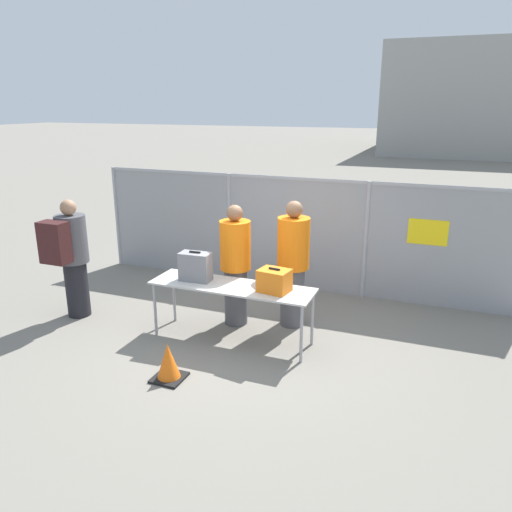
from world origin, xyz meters
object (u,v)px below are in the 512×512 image
suitcase_grey (195,267)px  security_worker_far (293,263)px  utility_trailer (457,246)px  suitcase_orange (274,281)px  traveler_hooded (70,255)px  security_worker_near (235,264)px  inspection_table (232,290)px  traffic_cone (168,363)px

suitcase_grey → security_worker_far: bearing=34.2°
suitcase_grey → utility_trailer: suitcase_grey is taller
suitcase_orange → suitcase_grey: bearing=179.8°
traveler_hooded → security_worker_far: size_ratio=0.97×
suitcase_orange → security_worker_near: size_ratio=0.24×
traveler_hooded → utility_trailer: size_ratio=0.43×
suitcase_orange → security_worker_far: size_ratio=0.23×
traveler_hooded → utility_trailer: bearing=31.1°
inspection_table → security_worker_far: bearing=52.1°
suitcase_orange → traveler_hooded: bearing=-177.2°
inspection_table → traffic_cone: (-0.28, -1.21, -0.53)m
traveler_hooded → utility_trailer: 7.28m
suitcase_orange → security_worker_near: bearing=145.7°
suitcase_orange → traffic_cone: 1.67m
utility_trailer → suitcase_orange: bearing=-115.3°
security_worker_far → traveler_hooded: bearing=15.9°
security_worker_far → utility_trailer: size_ratio=0.44×
inspection_table → security_worker_far: 1.02m
suitcase_orange → security_worker_far: security_worker_far is taller
inspection_table → suitcase_orange: 0.64m
inspection_table → suitcase_orange: bearing=-0.1°
suitcase_grey → traveler_hooded: (-2.00, -0.16, -0.01)m
traveler_hooded → security_worker_far: 3.29m
suitcase_orange → utility_trailer: 5.25m
security_worker_far → suitcase_grey: bearing=33.6°
suitcase_grey → inspection_table: bearing=-0.2°
suitcase_grey → traffic_cone: (0.26, -1.21, -0.79)m
security_worker_near → utility_trailer: (3.01, 4.19, -0.53)m
security_worker_near → utility_trailer: bearing=-138.4°
traveler_hooded → utility_trailer: (5.37, 4.88, -0.60)m
security_worker_far → utility_trailer: bearing=-120.1°
suitcase_grey → traffic_cone: 1.47m
suitcase_orange → traffic_cone: bearing=-126.2°
suitcase_orange → security_worker_near: (-0.78, 0.53, -0.03)m
inspection_table → security_worker_far: (0.61, 0.78, 0.22)m
security_worker_near → security_worker_far: 0.83m
inspection_table → utility_trailer: (2.83, 4.72, -0.35)m
traffic_cone → inspection_table: bearing=76.9°
suitcase_grey → security_worker_near: (0.36, 0.53, -0.08)m
suitcase_orange → security_worker_far: (0.01, 0.79, 0.01)m
inspection_table → traffic_cone: bearing=-103.1°
traveler_hooded → utility_trailer: traveler_hooded is taller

